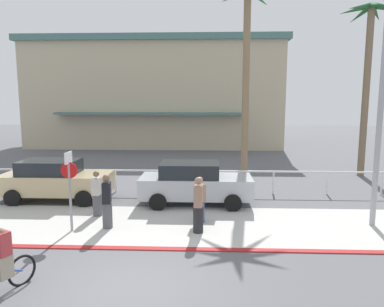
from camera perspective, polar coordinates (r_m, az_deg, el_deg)
ground_plane at (r=18.23m, az=-3.25°, el=-4.82°), size 80.00×80.00×0.00m
sidewalk_strip at (r=12.70m, az=-5.86°, el=-10.82°), size 44.00×4.00×0.02m
curb_paint at (r=10.85m, az=-7.42°, el=-14.27°), size 44.00×0.24×0.03m
building_backdrop at (r=34.94m, az=-5.18°, el=9.17°), size 22.00×11.38×9.20m
rail_fence at (r=16.60m, az=-3.79°, el=-3.19°), size 23.59×0.08×1.04m
stop_sign_bike_lane at (r=12.21m, az=-18.33°, el=-3.88°), size 0.52×0.56×2.56m
palm_tree_1 at (r=19.65m, az=8.44°, el=17.09°), size 2.87×3.64×9.65m
palm_tree_2 at (r=22.08m, az=25.55°, el=14.04°), size 3.42×3.57×9.07m
car_tan_1 at (r=16.32m, az=-20.30°, el=-3.81°), size 4.40×2.02×1.69m
car_silver_2 at (r=14.76m, az=0.38°, el=-4.54°), size 4.40×2.02×1.69m
cyclist_blue_0 at (r=9.25m, az=-27.30°, el=-14.79°), size 0.89×1.64×1.50m
pedestrian_0 at (r=12.64m, az=1.22°, el=-7.45°), size 0.43×0.47×1.59m
pedestrian_1 at (r=12.38m, az=-12.94°, el=-7.50°), size 0.36×0.43×1.79m
pedestrian_2 at (r=13.75m, az=-14.42°, el=-6.26°), size 0.33×0.41×1.66m
pedestrian_3 at (r=11.68m, az=0.96°, el=-8.25°), size 0.33×0.41×1.79m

